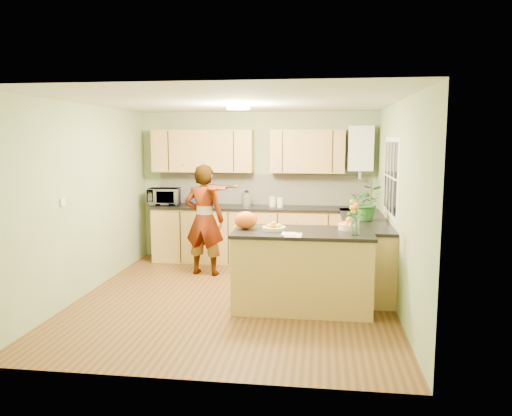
# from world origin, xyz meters

# --- Properties ---
(floor) EXTENTS (4.50, 4.50, 0.00)m
(floor) POSITION_xyz_m (0.00, 0.00, 0.00)
(floor) COLOR #513217
(floor) RESTS_ON ground
(ceiling) EXTENTS (4.00, 4.50, 0.02)m
(ceiling) POSITION_xyz_m (0.00, 0.00, 2.50)
(ceiling) COLOR silver
(ceiling) RESTS_ON wall_back
(wall_back) EXTENTS (4.00, 0.02, 2.50)m
(wall_back) POSITION_xyz_m (0.00, 2.25, 1.25)
(wall_back) COLOR gray
(wall_back) RESTS_ON floor
(wall_front) EXTENTS (4.00, 0.02, 2.50)m
(wall_front) POSITION_xyz_m (0.00, -2.25, 1.25)
(wall_front) COLOR gray
(wall_front) RESTS_ON floor
(wall_left) EXTENTS (0.02, 4.50, 2.50)m
(wall_left) POSITION_xyz_m (-2.00, 0.00, 1.25)
(wall_left) COLOR gray
(wall_left) RESTS_ON floor
(wall_right) EXTENTS (0.02, 4.50, 2.50)m
(wall_right) POSITION_xyz_m (2.00, 0.00, 1.25)
(wall_right) COLOR gray
(wall_right) RESTS_ON floor
(back_counter) EXTENTS (3.64, 0.62, 0.94)m
(back_counter) POSITION_xyz_m (0.10, 1.95, 0.47)
(back_counter) COLOR tan
(back_counter) RESTS_ON floor
(right_counter) EXTENTS (0.62, 2.24, 0.94)m
(right_counter) POSITION_xyz_m (1.70, 0.85, 0.47)
(right_counter) COLOR tan
(right_counter) RESTS_ON floor
(splashback) EXTENTS (3.60, 0.02, 0.52)m
(splashback) POSITION_xyz_m (0.10, 2.23, 1.20)
(splashback) COLOR silver
(splashback) RESTS_ON back_counter
(upper_cabinets) EXTENTS (3.20, 0.34, 0.70)m
(upper_cabinets) POSITION_xyz_m (-0.18, 2.08, 1.85)
(upper_cabinets) COLOR tan
(upper_cabinets) RESTS_ON wall_back
(boiler) EXTENTS (0.40, 0.30, 0.86)m
(boiler) POSITION_xyz_m (1.70, 2.09, 1.90)
(boiler) COLOR white
(boiler) RESTS_ON wall_back
(window_right) EXTENTS (0.01, 1.30, 1.05)m
(window_right) POSITION_xyz_m (1.99, 0.60, 1.55)
(window_right) COLOR white
(window_right) RESTS_ON wall_right
(light_switch) EXTENTS (0.02, 0.09, 0.09)m
(light_switch) POSITION_xyz_m (-1.99, -0.60, 1.30)
(light_switch) COLOR white
(light_switch) RESTS_ON wall_left
(ceiling_lamp) EXTENTS (0.30, 0.30, 0.07)m
(ceiling_lamp) POSITION_xyz_m (0.00, 0.30, 2.46)
(ceiling_lamp) COLOR #FFEABF
(ceiling_lamp) RESTS_ON ceiling
(peninsula_island) EXTENTS (1.67, 0.85, 0.96)m
(peninsula_island) POSITION_xyz_m (0.87, -0.27, 0.48)
(peninsula_island) COLOR tan
(peninsula_island) RESTS_ON floor
(fruit_dish) EXTENTS (0.28, 0.28, 0.10)m
(fruit_dish) POSITION_xyz_m (0.52, -0.27, 1.00)
(fruit_dish) COLOR beige
(fruit_dish) RESTS_ON peninsula_island
(orange_bowl) EXTENTS (0.25, 0.25, 0.15)m
(orange_bowl) POSITION_xyz_m (1.42, -0.12, 1.02)
(orange_bowl) COLOR beige
(orange_bowl) RESTS_ON peninsula_island
(flower_vase) EXTENTS (0.24, 0.24, 0.44)m
(flower_vase) POSITION_xyz_m (1.47, -0.45, 1.25)
(flower_vase) COLOR silver
(flower_vase) RESTS_ON peninsula_island
(orange_bag) EXTENTS (0.31, 0.27, 0.21)m
(orange_bag) POSITION_xyz_m (0.17, -0.22, 1.06)
(orange_bag) COLOR orange
(orange_bag) RESTS_ON peninsula_island
(papers) EXTENTS (0.20, 0.27, 0.01)m
(papers) POSITION_xyz_m (0.77, -0.57, 0.96)
(papers) COLOR white
(papers) RESTS_ON peninsula_island
(violinist) EXTENTS (0.67, 0.49, 1.68)m
(violinist) POSITION_xyz_m (-0.66, 1.09, 0.84)
(violinist) COLOR #D89B84
(violinist) RESTS_ON floor
(violin) EXTENTS (0.65, 0.57, 0.16)m
(violin) POSITION_xyz_m (-0.46, 0.87, 1.34)
(violin) COLOR #4D1504
(violin) RESTS_ON violinist
(microwave) EXTENTS (0.54, 0.40, 0.28)m
(microwave) POSITION_xyz_m (-1.56, 1.96, 1.08)
(microwave) COLOR white
(microwave) RESTS_ON back_counter
(blue_box) EXTENTS (0.35, 0.28, 0.25)m
(blue_box) POSITION_xyz_m (-0.91, 1.99, 1.07)
(blue_box) COLOR navy
(blue_box) RESTS_ON back_counter
(kettle) EXTENTS (0.17, 0.17, 0.31)m
(kettle) POSITION_xyz_m (-0.15, 1.98, 1.07)
(kettle) COLOR silver
(kettle) RESTS_ON back_counter
(jar_cream) EXTENTS (0.14, 0.14, 0.17)m
(jar_cream) POSITION_xyz_m (0.29, 1.97, 1.02)
(jar_cream) COLOR beige
(jar_cream) RESTS_ON back_counter
(jar_white) EXTENTS (0.12, 0.12, 0.16)m
(jar_white) POSITION_xyz_m (0.42, 1.93, 1.02)
(jar_white) COLOR white
(jar_white) RESTS_ON back_counter
(potted_plant) EXTENTS (0.49, 0.44, 0.50)m
(potted_plant) POSITION_xyz_m (1.70, 0.70, 1.19)
(potted_plant) COLOR #2B6A23
(potted_plant) RESTS_ON right_counter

